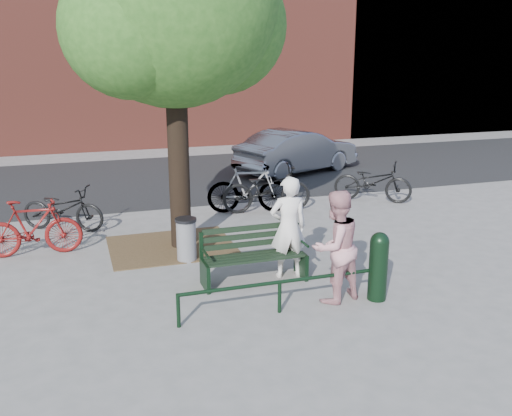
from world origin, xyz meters
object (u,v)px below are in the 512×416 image
object	(u,v)px
park_bench	(253,254)
parked_car	(297,151)
bollard	(378,264)
litter_bin	(186,239)
person_right	(335,247)
person_left	(288,227)
bicycle_c	(267,189)

from	to	relation	value
park_bench	parked_car	world-z (taller)	parked_car
bollard	parked_car	size ratio (longest dim) A/B	0.26
litter_bin	bollard	bearing A→B (deg)	-46.61
person_right	litter_bin	bearing A→B (deg)	-69.98
person_left	litter_bin	bearing A→B (deg)	-35.80
person_left	bollard	bearing A→B (deg)	131.39
park_bench	litter_bin	bearing A→B (deg)	123.64
person_right	litter_bin	distance (m)	3.06
litter_bin	person_right	bearing A→B (deg)	-53.23
bollard	bicycle_c	xyz separation A→B (m)	(0.02, 5.27, -0.02)
park_bench	bollard	bearing A→B (deg)	-39.30
park_bench	person_right	bearing A→B (deg)	-49.92
park_bench	bollard	xyz separation A→B (m)	(1.60, -1.31, 0.10)
person_right	parked_car	xyz separation A→B (m)	(3.09, 9.10, -0.18)
park_bench	person_left	distance (m)	0.74
person_right	parked_car	size ratio (longest dim) A/B	0.42
bollard	bicycle_c	world-z (taller)	bicycle_c
person_right	bicycle_c	xyz separation A→B (m)	(0.67, 5.09, -0.31)
bicycle_c	parked_car	size ratio (longest dim) A/B	0.51
park_bench	litter_bin	size ratio (longest dim) A/B	2.16
bollard	litter_bin	bearing A→B (deg)	133.39
person_right	bicycle_c	size ratio (longest dim) A/B	0.81
person_right	bicycle_c	world-z (taller)	person_right
person_left	bicycle_c	distance (m)	4.09
person_right	bollard	world-z (taller)	person_right
bollard	parked_car	world-z (taller)	parked_car
person_left	litter_bin	distance (m)	2.03
person_right	litter_bin	size ratio (longest dim) A/B	2.17
park_bench	parked_car	xyz separation A→B (m)	(4.04, 7.97, 0.21)
person_right	bollard	distance (m)	0.73
parked_car	litter_bin	bearing A→B (deg)	121.35
person_left	person_right	bearing A→B (deg)	110.75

